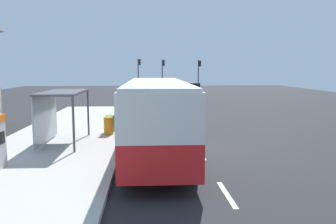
{
  "coord_description": "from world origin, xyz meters",
  "views": [
    {
      "loc": [
        -2.16,
        -15.81,
        3.77
      ],
      "look_at": [
        -1.0,
        2.01,
        1.5
      ],
      "focal_mm": 36.86,
      "sensor_mm": 36.0,
      "label": 1
    }
  ],
  "objects_px": {
    "traffic_light_far_side": "(139,71)",
    "bus_shelter": "(57,104)",
    "sedan_near": "(174,87)",
    "traffic_light_near_side": "(199,72)",
    "recycling_bin_orange": "(109,126)",
    "traffic_light_median": "(163,71)",
    "recycling_bin_green": "(110,124)",
    "sedan_far": "(180,91)",
    "bus": "(156,113)",
    "white_van": "(186,91)"
  },
  "relations": [
    {
      "from": "recycling_bin_orange",
      "to": "traffic_light_median",
      "type": "distance_m",
      "value": 32.52
    },
    {
      "from": "white_van",
      "to": "sedan_near",
      "type": "relative_size",
      "value": 1.17
    },
    {
      "from": "sedan_far",
      "to": "traffic_light_far_side",
      "type": "distance_m",
      "value": 8.19
    },
    {
      "from": "white_van",
      "to": "bus_shelter",
      "type": "xyz_separation_m",
      "value": [
        -8.61,
        -20.06,
        0.75
      ]
    },
    {
      "from": "traffic_light_far_side",
      "to": "traffic_light_near_side",
      "type": "bearing_deg",
      "value": -5.31
    },
    {
      "from": "traffic_light_far_side",
      "to": "bus_shelter",
      "type": "xyz_separation_m",
      "value": [
        -3.31,
        -33.38,
        -1.32
      ]
    },
    {
      "from": "sedan_near",
      "to": "sedan_far",
      "type": "relative_size",
      "value": 1.02
    },
    {
      "from": "white_van",
      "to": "recycling_bin_green",
      "type": "relative_size",
      "value": 5.55
    },
    {
      "from": "bus",
      "to": "white_van",
      "type": "bearing_deg",
      "value": 79.87
    },
    {
      "from": "traffic_light_median",
      "to": "traffic_light_near_side",
      "type": "bearing_deg",
      "value": -17.41
    },
    {
      "from": "recycling_bin_orange",
      "to": "sedan_near",
      "type": "bearing_deg",
      "value": 79.79
    },
    {
      "from": "recycling_bin_green",
      "to": "traffic_light_median",
      "type": "distance_m",
      "value": 31.83
    },
    {
      "from": "sedan_far",
      "to": "traffic_light_far_side",
      "type": "relative_size",
      "value": 0.86
    },
    {
      "from": "sedan_far",
      "to": "traffic_light_near_side",
      "type": "height_order",
      "value": "traffic_light_near_side"
    },
    {
      "from": "bus",
      "to": "white_van",
      "type": "height_order",
      "value": "bus"
    },
    {
      "from": "bus",
      "to": "bus_shelter",
      "type": "distance_m",
      "value": 5.05
    },
    {
      "from": "bus",
      "to": "bus_shelter",
      "type": "relative_size",
      "value": 2.76
    },
    {
      "from": "white_van",
      "to": "bus_shelter",
      "type": "height_order",
      "value": "bus_shelter"
    },
    {
      "from": "bus",
      "to": "sedan_far",
      "type": "height_order",
      "value": "bus"
    },
    {
      "from": "recycling_bin_green",
      "to": "bus_shelter",
      "type": "height_order",
      "value": "bus_shelter"
    },
    {
      "from": "recycling_bin_green",
      "to": "white_van",
      "type": "bearing_deg",
      "value": 69.65
    },
    {
      "from": "traffic_light_far_side",
      "to": "recycling_bin_green",
      "type": "bearing_deg",
      "value": -92.06
    },
    {
      "from": "traffic_light_median",
      "to": "traffic_light_far_side",
      "type": "bearing_deg",
      "value": -167.13
    },
    {
      "from": "recycling_bin_orange",
      "to": "traffic_light_far_side",
      "type": "xyz_separation_m",
      "value": [
        1.1,
        31.28,
        2.76
      ]
    },
    {
      "from": "recycling_bin_orange",
      "to": "traffic_light_far_side",
      "type": "bearing_deg",
      "value": 87.99
    },
    {
      "from": "bus",
      "to": "bus_shelter",
      "type": "height_order",
      "value": "bus"
    },
    {
      "from": "bus",
      "to": "white_van",
      "type": "relative_size",
      "value": 2.09
    },
    {
      "from": "sedan_near",
      "to": "sedan_far",
      "type": "height_order",
      "value": "same"
    },
    {
      "from": "traffic_light_near_side",
      "to": "bus",
      "type": "bearing_deg",
      "value": -101.84
    },
    {
      "from": "white_van",
      "to": "recycling_bin_green",
      "type": "bearing_deg",
      "value": -110.35
    },
    {
      "from": "sedan_near",
      "to": "traffic_light_median",
      "type": "relative_size",
      "value": 0.89
    },
    {
      "from": "bus",
      "to": "recycling_bin_orange",
      "type": "xyz_separation_m",
      "value": [
        -2.49,
        3.93,
        -1.19
      ]
    },
    {
      "from": "sedan_far",
      "to": "traffic_light_far_side",
      "type": "bearing_deg",
      "value": 134.15
    },
    {
      "from": "sedan_near",
      "to": "recycling_bin_green",
      "type": "bearing_deg",
      "value": -100.41
    },
    {
      "from": "sedan_near",
      "to": "recycling_bin_green",
      "type": "height_order",
      "value": "sedan_near"
    },
    {
      "from": "bus",
      "to": "traffic_light_median",
      "type": "distance_m",
      "value": 36.1
    },
    {
      "from": "white_van",
      "to": "bus",
      "type": "bearing_deg",
      "value": -100.13
    },
    {
      "from": "sedan_near",
      "to": "traffic_light_near_side",
      "type": "height_order",
      "value": "traffic_light_near_side"
    },
    {
      "from": "white_van",
      "to": "bus_shelter",
      "type": "bearing_deg",
      "value": -113.24
    },
    {
      "from": "white_van",
      "to": "traffic_light_median",
      "type": "height_order",
      "value": "traffic_light_median"
    },
    {
      "from": "sedan_far",
      "to": "traffic_light_median",
      "type": "distance_m",
      "value": 7.12
    },
    {
      "from": "recycling_bin_green",
      "to": "traffic_light_median",
      "type": "height_order",
      "value": "traffic_light_median"
    },
    {
      "from": "recycling_bin_orange",
      "to": "traffic_light_near_side",
      "type": "bearing_deg",
      "value": 72.35
    },
    {
      "from": "sedan_near",
      "to": "recycling_bin_orange",
      "type": "height_order",
      "value": "sedan_near"
    },
    {
      "from": "traffic_light_near_side",
      "to": "sedan_near",
      "type": "bearing_deg",
      "value": 119.81
    },
    {
      "from": "recycling_bin_green",
      "to": "traffic_light_near_side",
      "type": "xyz_separation_m",
      "value": [
        9.7,
        29.78,
        2.64
      ]
    },
    {
      "from": "bus",
      "to": "recycling_bin_orange",
      "type": "height_order",
      "value": "bus"
    },
    {
      "from": "bus",
      "to": "recycling_bin_orange",
      "type": "bearing_deg",
      "value": 122.35
    },
    {
      "from": "sedan_far",
      "to": "recycling_bin_orange",
      "type": "xyz_separation_m",
      "value": [
        -6.5,
        -25.71,
        -0.14
      ]
    },
    {
      "from": "traffic_light_far_side",
      "to": "bus_shelter",
      "type": "relative_size",
      "value": 1.29
    }
  ]
}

